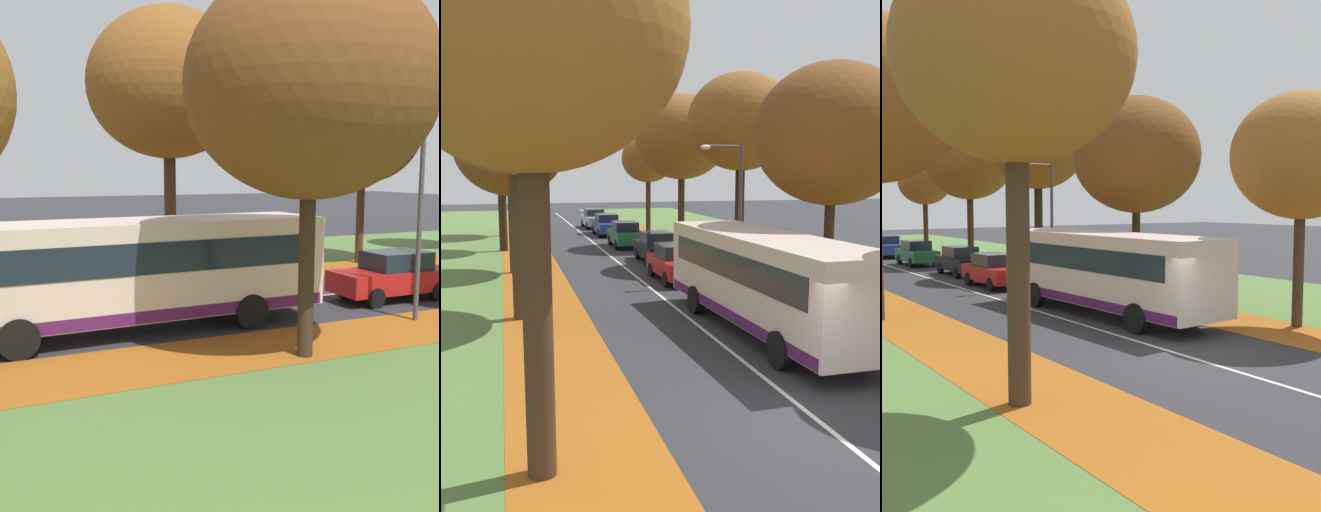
{
  "view_description": "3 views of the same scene",
  "coord_description": "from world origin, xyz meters",
  "views": [
    {
      "loc": [
        16.99,
        1.72,
        4.32
      ],
      "look_at": [
        -0.42,
        9.6,
        1.54
      ],
      "focal_mm": 42.0,
      "sensor_mm": 36.0,
      "label": 1
    },
    {
      "loc": [
        -5.87,
        -10.22,
        4.91
      ],
      "look_at": [
        -0.43,
        10.44,
        1.83
      ],
      "focal_mm": 42.0,
      "sensor_mm": 36.0,
      "label": 2
    },
    {
      "loc": [
        -10.86,
        -11.56,
        4.09
      ],
      "look_at": [
        2.25,
        7.08,
        2.05
      ],
      "focal_mm": 42.0,
      "sensor_mm": 36.0,
      "label": 3
    }
  ],
  "objects": [
    {
      "name": "tree_right_distant",
      "position": [
        5.35,
        36.19,
        5.78
      ],
      "size": [
        4.19,
        4.19,
        7.7
      ],
      "color": "#382619",
      "rests_on": "ground"
    },
    {
      "name": "tree_right_mid",
      "position": [
        5.93,
        18.59,
        7.28
      ],
      "size": [
        5.46,
        5.46,
        9.77
      ],
      "color": "black",
      "rests_on": "ground"
    },
    {
      "name": "ground_plane",
      "position": [
        0.0,
        0.0,
        0.0
      ],
      "size": [
        160.0,
        160.0,
        0.0
      ],
      "primitive_type": "plane",
      "color": "#2D2D33"
    },
    {
      "name": "tree_left_nearest",
      "position": [
        -5.41,
        -0.92,
        6.92
      ],
      "size": [
        4.72,
        4.72,
        9.09
      ],
      "color": "#422D1E",
      "rests_on": "ground"
    },
    {
      "name": "bus",
      "position": [
        1.74,
        6.15,
        1.7
      ],
      "size": [
        2.91,
        10.48,
        2.98
      ],
      "color": "beige",
      "rests_on": "ground"
    },
    {
      "name": "leaf_litter_right",
      "position": [
        4.6,
        14.0,
        0.01
      ],
      "size": [
        2.8,
        60.0,
        0.0
      ],
      "primitive_type": "cube",
      "color": "#9E5619",
      "rests_on": "grass_verge_right"
    },
    {
      "name": "grass_verge_right",
      "position": [
        9.2,
        20.0,
        0.0
      ],
      "size": [
        12.0,
        90.0,
        0.01
      ],
      "primitive_type": "cube",
      "color": "#517538",
      "rests_on": "ground"
    },
    {
      "name": "car_green_third_in_line",
      "position": [
        1.67,
        27.27,
        0.81
      ],
      "size": [
        1.83,
        4.23,
        1.62
      ],
      "color": "#1E6038",
      "rests_on": "ground"
    },
    {
      "name": "streetlamp_right",
      "position": [
        3.67,
        13.8,
        3.74
      ],
      "size": [
        1.89,
        0.28,
        6.0
      ],
      "color": "#47474C",
      "rests_on": "ground"
    },
    {
      "name": "car_blue_fourth_in_line",
      "position": [
        1.66,
        34.26,
        0.81
      ],
      "size": [
        1.79,
        4.2,
        1.62
      ],
      "color": "#233D9E",
      "rests_on": "ground"
    },
    {
      "name": "car_black_following",
      "position": [
        2.02,
        20.59,
        0.81
      ],
      "size": [
        1.84,
        4.23,
        1.62
      ],
      "color": "black",
      "rests_on": "ground"
    },
    {
      "name": "tree_right_near",
      "position": [
        5.53,
        9.09,
        6.15
      ],
      "size": [
        5.61,
        5.61,
        8.68
      ],
      "color": "#382619",
      "rests_on": "ground"
    },
    {
      "name": "tree_right_far",
      "position": [
        5.33,
        27.03,
        6.98
      ],
      "size": [
        5.99,
        5.99,
        9.69
      ],
      "color": "#382619",
      "rests_on": "ground"
    },
    {
      "name": "car_red_lead",
      "position": [
        1.49,
        15.09,
        0.81
      ],
      "size": [
        1.79,
        4.2,
        1.62
      ],
      "color": "#B21919",
      "rests_on": "ground"
    },
    {
      "name": "road_centre_line",
      "position": [
        0.0,
        20.0,
        0.0
      ],
      "size": [
        0.12,
        80.0,
        0.01
      ],
      "primitive_type": "cube",
      "color": "silver",
      "rests_on": "ground"
    },
    {
      "name": "tree_right_nearest",
      "position": [
        5.61,
        0.64,
        5.58
      ],
      "size": [
        4.56,
        4.56,
        7.65
      ],
      "color": "#422D1E",
      "rests_on": "ground"
    }
  ]
}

